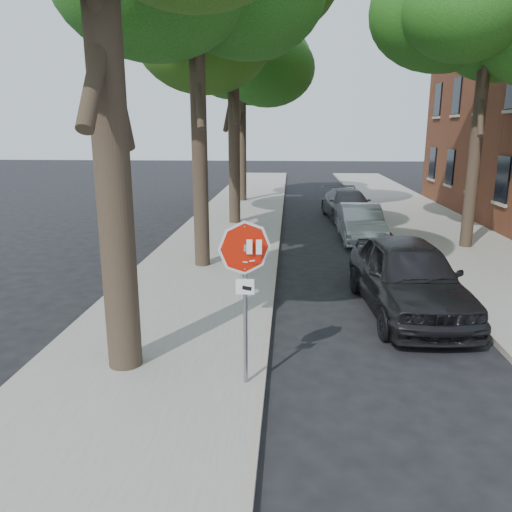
{
  "coord_description": "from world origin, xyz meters",
  "views": [
    {
      "loc": [
        -0.05,
        -7.14,
        4.0
      ],
      "look_at": [
        -0.57,
        0.54,
        2.05
      ],
      "focal_mm": 35.0,
      "sensor_mm": 36.0,
      "label": 1
    }
  ],
  "objects_px": {
    "tree_right": "(487,23)",
    "stop_sign": "(245,272)",
    "car_b": "(361,223)",
    "tree_far": "(242,68)",
    "car_c": "(347,204)",
    "tree_mid_b": "(233,26)",
    "car_a": "(408,276)"
  },
  "relations": [
    {
      "from": "tree_right",
      "to": "stop_sign",
      "type": "bearing_deg",
      "value": -123.38
    },
    {
      "from": "car_c",
      "to": "tree_mid_b",
      "type": "bearing_deg",
      "value": -167.17
    },
    {
      "from": "tree_right",
      "to": "car_c",
      "type": "bearing_deg",
      "value": 120.66
    },
    {
      "from": "tree_mid_b",
      "to": "tree_far",
      "type": "relative_size",
      "value": 1.11
    },
    {
      "from": "tree_right",
      "to": "car_a",
      "type": "xyz_separation_m",
      "value": [
        -3.38,
        -6.39,
        -6.38
      ]
    },
    {
      "from": "tree_right",
      "to": "car_c",
      "type": "xyz_separation_m",
      "value": [
        -3.38,
        5.7,
        -6.54
      ]
    },
    {
      "from": "tree_far",
      "to": "car_b",
      "type": "relative_size",
      "value": 2.3
    },
    {
      "from": "stop_sign",
      "to": "car_b",
      "type": "bearing_deg",
      "value": 73.68
    },
    {
      "from": "tree_mid_b",
      "to": "car_a",
      "type": "distance_m",
      "value": 13.59
    },
    {
      "from": "stop_sign",
      "to": "tree_far",
      "type": "height_order",
      "value": "tree_far"
    },
    {
      "from": "car_a",
      "to": "car_b",
      "type": "xyz_separation_m",
      "value": [
        -0.03,
        7.44,
        -0.17
      ]
    },
    {
      "from": "tree_mid_b",
      "to": "car_b",
      "type": "xyz_separation_m",
      "value": [
        5.0,
        -2.97,
        -7.33
      ]
    },
    {
      "from": "tree_mid_b",
      "to": "car_b",
      "type": "relative_size",
      "value": 2.56
    },
    {
      "from": "tree_right",
      "to": "car_c",
      "type": "relative_size",
      "value": 2.0
    },
    {
      "from": "tree_far",
      "to": "tree_right",
      "type": "xyz_separation_m",
      "value": [
        8.7,
        -11.0,
        0.0
      ]
    },
    {
      "from": "tree_right",
      "to": "car_b",
      "type": "xyz_separation_m",
      "value": [
        -3.41,
        1.04,
        -6.55
      ]
    },
    {
      "from": "tree_right",
      "to": "car_a",
      "type": "relative_size",
      "value": 1.9
    },
    {
      "from": "car_b",
      "to": "car_c",
      "type": "distance_m",
      "value": 4.66
    },
    {
      "from": "stop_sign",
      "to": "tree_mid_b",
      "type": "distance_m",
      "value": 15.48
    },
    {
      "from": "tree_right",
      "to": "car_b",
      "type": "distance_m",
      "value": 7.45
    },
    {
      "from": "tree_mid_b",
      "to": "tree_far",
      "type": "distance_m",
      "value": 7.04
    },
    {
      "from": "stop_sign",
      "to": "tree_far",
      "type": "bearing_deg",
      "value": 95.46
    },
    {
      "from": "stop_sign",
      "to": "tree_right",
      "type": "distance_m",
      "value": 13.23
    },
    {
      "from": "tree_far",
      "to": "car_c",
      "type": "bearing_deg",
      "value": -44.89
    },
    {
      "from": "stop_sign",
      "to": "tree_mid_b",
      "type": "relative_size",
      "value": 0.25
    },
    {
      "from": "tree_right",
      "to": "car_b",
      "type": "bearing_deg",
      "value": 162.99
    },
    {
      "from": "stop_sign",
      "to": "car_b",
      "type": "distance_m",
      "value": 11.72
    },
    {
      "from": "stop_sign",
      "to": "tree_right",
      "type": "height_order",
      "value": "tree_right"
    },
    {
      "from": "stop_sign",
      "to": "tree_far",
      "type": "xyz_separation_m",
      "value": [
        -2.02,
        21.14,
        5.26
      ]
    },
    {
      "from": "tree_right",
      "to": "car_a",
      "type": "height_order",
      "value": "tree_right"
    },
    {
      "from": "stop_sign",
      "to": "car_b",
      "type": "height_order",
      "value": "stop_sign"
    },
    {
      "from": "tree_right",
      "to": "car_b",
      "type": "relative_size",
      "value": 2.3
    }
  ]
}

